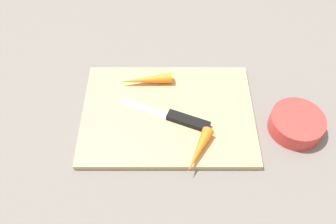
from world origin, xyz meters
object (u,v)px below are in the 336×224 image
(cutting_board, at_px, (168,114))
(knife, at_px, (182,119))
(small_bowl, at_px, (296,123))
(carrot_short, at_px, (199,150))
(carrot_long, at_px, (145,80))

(cutting_board, xyz_separation_m, knife, (0.03, -0.02, 0.01))
(knife, bearing_deg, small_bowl, -160.52)
(cutting_board, height_order, knife, knife)
(knife, relative_size, small_bowl, 1.76)
(carrot_short, bearing_deg, knife, -133.62)
(carrot_long, bearing_deg, carrot_short, 114.78)
(carrot_short, bearing_deg, cutting_board, -124.17)
(cutting_board, relative_size, small_bowl, 3.30)
(carrot_long, bearing_deg, knife, 121.42)
(knife, bearing_deg, carrot_short, 133.01)
(cutting_board, distance_m, small_bowl, 0.26)
(cutting_board, bearing_deg, carrot_long, 122.47)
(carrot_short, distance_m, small_bowl, 0.21)
(carrot_short, relative_size, small_bowl, 0.91)
(cutting_board, bearing_deg, knife, -38.24)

